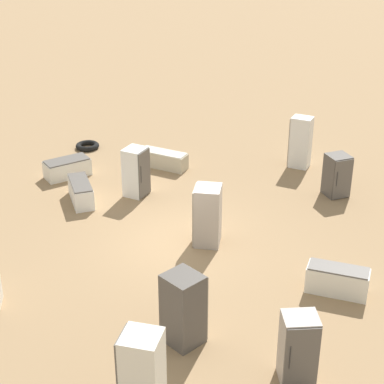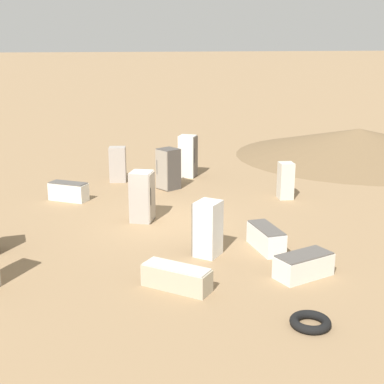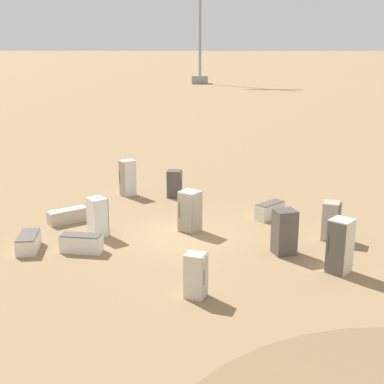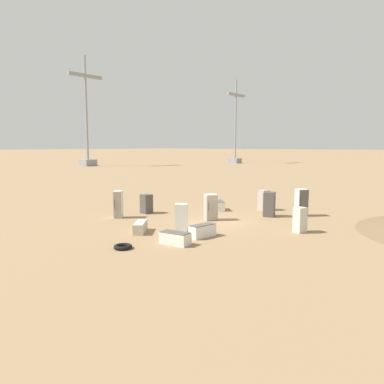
% 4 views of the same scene
% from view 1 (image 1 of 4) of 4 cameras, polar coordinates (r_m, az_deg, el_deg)
% --- Properties ---
extents(ground_plane, '(1000.00, 1000.00, 0.00)m').
position_cam_1_polar(ground_plane, '(18.66, -0.63, -4.48)').
color(ground_plane, '#937551').
extents(discarded_fridge_0, '(0.93, 1.65, 0.64)m').
position_cam_1_polar(discarded_fridge_0, '(23.04, -11.03, 2.11)').
color(discarded_fridge_0, silver).
rests_on(discarded_fridge_0, ground_plane).
extents(discarded_fridge_1, '(1.06, 1.05, 1.77)m').
position_cam_1_polar(discarded_fridge_1, '(18.21, 1.37, -2.11)').
color(discarded_fridge_1, '#A89E93').
rests_on(discarded_fridge_1, ground_plane).
extents(discarded_fridge_2, '(0.99, 0.99, 1.75)m').
position_cam_1_polar(discarded_fridge_2, '(14.50, -0.75, -10.35)').
color(discarded_fridge_2, '#4C4742').
rests_on(discarded_fridge_2, ground_plane).
extents(discarded_fridge_3, '(1.50, 1.52, 0.74)m').
position_cam_1_polar(discarded_fridge_3, '(16.75, 12.80, -7.66)').
color(discarded_fridge_3, silver).
rests_on(discarded_fridge_3, ground_plane).
extents(discarded_fridge_4, '(0.92, 0.89, 1.90)m').
position_cam_1_polar(discarded_fridge_4, '(23.50, 9.60, 4.39)').
color(discarded_fridge_4, white).
rests_on(discarded_fridge_4, ground_plane).
extents(discarded_fridge_5, '(0.79, 0.75, 1.42)m').
position_cam_1_polar(discarded_fridge_5, '(21.64, 12.77, 1.45)').
color(discarded_fridge_5, '#4C4742').
rests_on(discarded_fridge_5, ground_plane).
extents(discarded_fridge_6, '(1.77, 1.57, 0.61)m').
position_cam_1_polar(discarded_fridge_6, '(23.39, -2.58, 2.91)').
color(discarded_fridge_6, '#B2A88E').
rests_on(discarded_fridge_6, ground_plane).
extents(discarded_fridge_8, '(1.66, 0.79, 0.71)m').
position_cam_1_polar(discarded_fridge_8, '(21.12, -9.86, 0.03)').
color(discarded_fridge_8, white).
rests_on(discarded_fridge_8, ground_plane).
extents(discarded_fridge_9, '(0.97, 0.98, 1.65)m').
position_cam_1_polar(discarded_fridge_9, '(21.15, -5.00, 1.79)').
color(discarded_fridge_9, white).
rests_on(discarded_fridge_9, ground_plane).
extents(discarded_fridge_10, '(1.03, 1.04, 1.95)m').
position_cam_1_polar(discarded_fridge_10, '(12.71, -4.48, -16.03)').
color(discarded_fridge_10, silver).
rests_on(discarded_fridge_10, ground_plane).
extents(discarded_fridge_11, '(0.88, 0.90, 1.59)m').
position_cam_1_polar(discarded_fridge_11, '(13.74, 9.44, -13.59)').
color(discarded_fridge_11, '#A89E93').
rests_on(discarded_fridge_11, ground_plane).
extents(scrap_tire, '(0.91, 0.91, 0.20)m').
position_cam_1_polar(scrap_tire, '(25.46, -9.28, 4.07)').
color(scrap_tire, black).
rests_on(scrap_tire, ground_plane).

